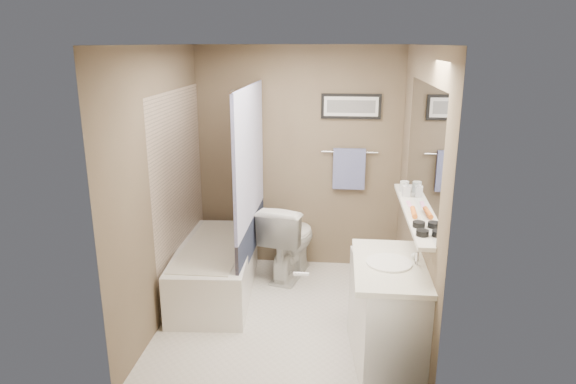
# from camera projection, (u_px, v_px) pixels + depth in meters

# --- Properties ---
(ground) EXTENTS (2.50, 2.50, 0.00)m
(ground) POSITION_uv_depth(u_px,v_px,m) (286.00, 317.00, 4.70)
(ground) COLOR silver
(ground) RESTS_ON ground
(ceiling) EXTENTS (2.20, 2.50, 0.04)m
(ceiling) POSITION_uv_depth(u_px,v_px,m) (286.00, 47.00, 4.03)
(ceiling) COLOR white
(ceiling) RESTS_ON wall_back
(wall_back) EXTENTS (2.20, 0.04, 2.40)m
(wall_back) POSITION_uv_depth(u_px,v_px,m) (298.00, 160.00, 5.54)
(wall_back) COLOR brown
(wall_back) RESTS_ON ground
(wall_front) EXTENTS (2.20, 0.04, 2.40)m
(wall_front) POSITION_uv_depth(u_px,v_px,m) (266.00, 246.00, 3.19)
(wall_front) COLOR brown
(wall_front) RESTS_ON ground
(wall_left) EXTENTS (0.04, 2.50, 2.40)m
(wall_left) POSITION_uv_depth(u_px,v_px,m) (163.00, 188.00, 4.47)
(wall_left) COLOR brown
(wall_left) RESTS_ON ground
(wall_right) EXTENTS (0.04, 2.50, 2.40)m
(wall_right) POSITION_uv_depth(u_px,v_px,m) (415.00, 195.00, 4.26)
(wall_right) COLOR brown
(wall_right) RESTS_ON ground
(tile_surround) EXTENTS (0.02, 1.55, 2.00)m
(tile_surround) POSITION_uv_depth(u_px,v_px,m) (180.00, 194.00, 5.00)
(tile_surround) COLOR #BCA48E
(tile_surround) RESTS_ON wall_left
(curtain_rod) EXTENTS (0.02, 1.55, 0.02)m
(curtain_rod) POSITION_uv_depth(u_px,v_px,m) (248.00, 85.00, 4.64)
(curtain_rod) COLOR silver
(curtain_rod) RESTS_ON wall_left
(curtain_upper) EXTENTS (0.03, 1.45, 1.28)m
(curtain_upper) POSITION_uv_depth(u_px,v_px,m) (249.00, 155.00, 4.82)
(curtain_upper) COLOR white
(curtain_upper) RESTS_ON curtain_rod
(curtain_lower) EXTENTS (0.03, 1.45, 0.36)m
(curtain_lower) POSITION_uv_depth(u_px,v_px,m) (251.00, 236.00, 5.05)
(curtain_lower) COLOR #232B42
(curtain_lower) RESTS_ON curtain_rod
(mirror) EXTENTS (0.02, 1.60, 1.00)m
(mirror) POSITION_uv_depth(u_px,v_px,m) (423.00, 149.00, 4.00)
(mirror) COLOR silver
(mirror) RESTS_ON wall_right
(shelf) EXTENTS (0.12, 1.60, 0.03)m
(shelf) POSITION_uv_depth(u_px,v_px,m) (411.00, 212.00, 4.15)
(shelf) COLOR silver
(shelf) RESTS_ON wall_right
(towel_bar) EXTENTS (0.60, 0.02, 0.02)m
(towel_bar) POSITION_uv_depth(u_px,v_px,m) (350.00, 152.00, 5.44)
(towel_bar) COLOR silver
(towel_bar) RESTS_ON wall_back
(towel) EXTENTS (0.34, 0.05, 0.44)m
(towel) POSITION_uv_depth(u_px,v_px,m) (349.00, 169.00, 5.47)
(towel) COLOR #8F9AD0
(towel) RESTS_ON towel_bar
(art_frame) EXTENTS (0.62, 0.02, 0.26)m
(art_frame) POSITION_uv_depth(u_px,v_px,m) (351.00, 106.00, 5.32)
(art_frame) COLOR black
(art_frame) RESTS_ON wall_back
(art_mat) EXTENTS (0.56, 0.00, 0.20)m
(art_mat) POSITION_uv_depth(u_px,v_px,m) (351.00, 107.00, 5.31)
(art_mat) COLOR white
(art_mat) RESTS_ON art_frame
(art_image) EXTENTS (0.50, 0.00, 0.13)m
(art_image) POSITION_uv_depth(u_px,v_px,m) (351.00, 107.00, 5.31)
(art_image) COLOR #595959
(art_image) RESTS_ON art_mat
(door) EXTENTS (0.80, 0.02, 2.00)m
(door) POSITION_uv_depth(u_px,v_px,m) (354.00, 280.00, 3.18)
(door) COLOR silver
(door) RESTS_ON wall_front
(door_handle) EXTENTS (0.10, 0.02, 0.02)m
(door_handle) POSITION_uv_depth(u_px,v_px,m) (301.00, 274.00, 3.26)
(door_handle) COLOR silver
(door_handle) RESTS_ON door
(bathtub) EXTENTS (0.81, 1.55, 0.50)m
(bathtub) POSITION_uv_depth(u_px,v_px,m) (216.00, 269.00, 5.10)
(bathtub) COLOR white
(bathtub) RESTS_ON ground
(tub_rim) EXTENTS (0.56, 1.36, 0.02)m
(tub_rim) POSITION_uv_depth(u_px,v_px,m) (215.00, 246.00, 5.03)
(tub_rim) COLOR silver
(tub_rim) RESTS_ON bathtub
(toilet) EXTENTS (0.64, 0.89, 0.82)m
(toilet) POSITION_uv_depth(u_px,v_px,m) (289.00, 239.00, 5.45)
(toilet) COLOR white
(toilet) RESTS_ON ground
(vanity) EXTENTS (0.59, 0.95, 0.80)m
(vanity) POSITION_uv_depth(u_px,v_px,m) (388.00, 317.00, 3.92)
(vanity) COLOR white
(vanity) RESTS_ON ground
(countertop) EXTENTS (0.54, 0.96, 0.04)m
(countertop) POSITION_uv_depth(u_px,v_px,m) (390.00, 266.00, 3.81)
(countertop) COLOR silver
(countertop) RESTS_ON vanity
(sink_basin) EXTENTS (0.34, 0.34, 0.01)m
(sink_basin) POSITION_uv_depth(u_px,v_px,m) (389.00, 263.00, 3.80)
(sink_basin) COLOR white
(sink_basin) RESTS_ON countertop
(faucet_spout) EXTENTS (0.02, 0.02, 0.10)m
(faucet_spout) POSITION_uv_depth(u_px,v_px,m) (417.00, 259.00, 3.77)
(faucet_spout) COLOR silver
(faucet_spout) RESTS_ON countertop
(faucet_knob) EXTENTS (0.05, 0.05, 0.05)m
(faucet_knob) POSITION_uv_depth(u_px,v_px,m) (415.00, 256.00, 3.87)
(faucet_knob) COLOR white
(faucet_knob) RESTS_ON countertop
(candle_bowl_near) EXTENTS (0.09, 0.09, 0.04)m
(candle_bowl_near) POSITION_uv_depth(u_px,v_px,m) (422.00, 233.00, 3.59)
(candle_bowl_near) COLOR black
(candle_bowl_near) RESTS_ON shelf
(candle_bowl_far) EXTENTS (0.09, 0.09, 0.04)m
(candle_bowl_far) POSITION_uv_depth(u_px,v_px,m) (419.00, 224.00, 3.76)
(candle_bowl_far) COLOR black
(candle_bowl_far) RESTS_ON shelf
(hair_brush_front) EXTENTS (0.05, 0.22, 0.04)m
(hair_brush_front) POSITION_uv_depth(u_px,v_px,m) (414.00, 212.00, 4.02)
(hair_brush_front) COLOR orange
(hair_brush_front) RESTS_ON shelf
(pink_comb) EXTENTS (0.04, 0.16, 0.01)m
(pink_comb) POSITION_uv_depth(u_px,v_px,m) (409.00, 204.00, 4.29)
(pink_comb) COLOR #FE9BCD
(pink_comb) RESTS_ON shelf
(glass_jar) EXTENTS (0.08, 0.08, 0.10)m
(glass_jar) POSITION_uv_depth(u_px,v_px,m) (404.00, 187.00, 4.63)
(glass_jar) COLOR silver
(glass_jar) RESTS_ON shelf
(soap_bottle) EXTENTS (0.07, 0.07, 0.14)m
(soap_bottle) POSITION_uv_depth(u_px,v_px,m) (406.00, 189.00, 4.50)
(soap_bottle) COLOR #999999
(soap_bottle) RESTS_ON shelf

